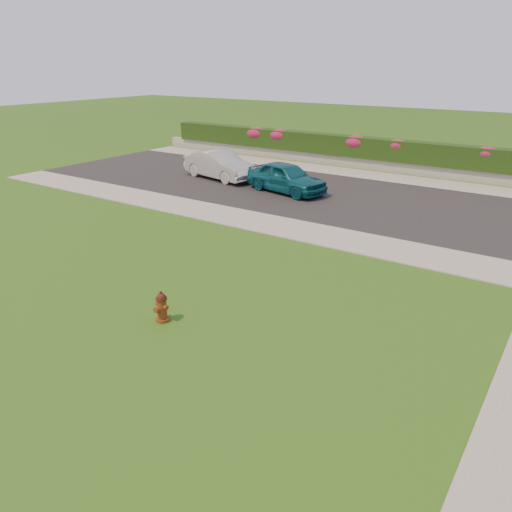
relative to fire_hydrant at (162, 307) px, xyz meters
The scene contains 14 objects.
ground 1.73m from the fire_hydrant, 63.04° to the right, with size 120.00×120.00×0.00m, color black.
street_far 13.19m from the fire_hydrant, 108.72° to the left, with size 26.00×8.00×0.04m, color black.
sidewalk_far 9.14m from the fire_hydrant, 124.94° to the left, with size 24.00×2.00×0.04m, color gray.
sidewalk_beyond 17.49m from the fire_hydrant, 90.76° to the left, with size 34.00×2.00×0.04m, color gray.
retaining_wall 18.99m from the fire_hydrant, 90.70° to the left, with size 34.00×0.40×0.60m, color gray.
hedge 19.11m from the fire_hydrant, 90.70° to the left, with size 32.00×0.90×1.10m, color black.
fire_hydrant is the anchor object (origin of this frame).
sedan_teal 12.49m from the fire_hydrant, 107.80° to the left, with size 1.59×3.95×1.34m, color #0C4E60.
sedan_silver 14.75m from the fire_hydrant, 122.88° to the left, with size 1.45×4.17×1.37m, color #B7BABF.
flower_clump_a 21.60m from the fire_hydrant, 118.35° to the left, with size 1.48×0.95×0.74m, color #B41E50.
flower_clump_b 20.87m from the fire_hydrant, 114.32° to the left, with size 1.42×0.91×0.71m, color #B41E50.
flower_clump_c 19.36m from the fire_hydrant, 100.80° to the left, with size 1.43×0.92×0.72m, color #B41E50.
flower_clump_d 19.06m from the fire_hydrant, 93.78° to the left, with size 1.23×0.79×0.62m, color #B41E50.
flower_clump_e 19.28m from the fire_hydrant, 80.60° to the left, with size 1.19×0.77×0.60m, color #B41E50.
Camera 1 is at (6.73, -5.69, 5.61)m, focal length 35.00 mm.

